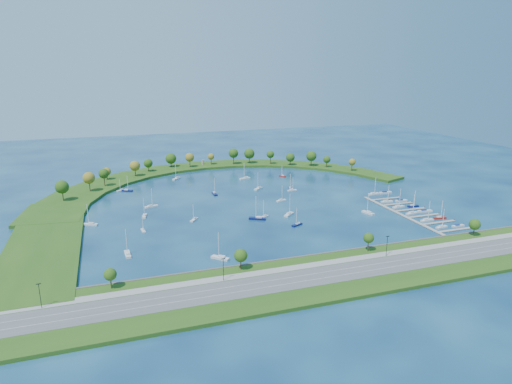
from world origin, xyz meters
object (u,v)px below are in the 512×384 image
object	(u,v)px
moored_boat_10	(290,188)
moored_boat_16	(258,188)
moored_boat_5	(143,230)
moored_boat_7	(144,216)
dock_system	(411,213)
docked_boat_10	(374,193)
moored_boat_12	(289,214)
moored_boat_18	(194,219)
moored_boat_14	(368,212)
moored_boat_19	(128,254)
docked_boat_5	(425,211)
moored_boat_2	(127,190)
moored_boat_11	(220,257)
moored_boat_13	(257,218)
docked_boat_8	(387,201)
harbor_tower	(203,162)
moored_boat_8	(297,224)
moored_boat_0	(282,176)
moored_boat_20	(90,224)
docked_boat_11	(385,192)
moored_boat_15	(215,193)
docked_boat_9	(401,201)
docked_boat_4	(412,213)
moored_boat_17	(281,200)
docked_boat_7	(413,206)
moored_boat_9	(264,217)
moored_boat_6	(151,206)
docked_boat_3	(440,217)
moored_boat_1	(245,178)
docked_boat_1	(458,226)
docked_boat_2	(427,220)
docked_boat_0	(442,226)
moored_boat_3	(177,178)
docked_boat_6	(398,206)
moored_boat_21	(292,190)

from	to	relation	value
moored_boat_10	moored_boat_16	world-z (taller)	moored_boat_16
moored_boat_5	moored_boat_7	world-z (taller)	moored_boat_7
dock_system	docked_boat_10	bearing A→B (deg)	86.71
moored_boat_12	moored_boat_18	world-z (taller)	moored_boat_12
moored_boat_14	moored_boat_18	world-z (taller)	moored_boat_14
moored_boat_19	docked_boat_10	bearing A→B (deg)	-75.78
docked_boat_5	moored_boat_16	bearing A→B (deg)	140.43
moored_boat_2	docked_boat_5	xyz separation A→B (m)	(176.35, -111.75, -0.20)
moored_boat_12	moored_boat_11	bearing A→B (deg)	-178.98
moored_boat_5	moored_boat_10	distance (m)	126.20
dock_system	moored_boat_13	bearing A→B (deg)	167.83
moored_boat_13	docked_boat_8	distance (m)	95.17
moored_boat_2	docked_boat_8	world-z (taller)	docked_boat_8
moored_boat_12	moored_boat_18	size ratio (longest dim) A/B	1.31
harbor_tower	dock_system	distance (m)	203.05
moored_boat_8	moored_boat_13	world-z (taller)	moored_boat_13
moored_boat_0	moored_boat_20	size ratio (longest dim) A/B	0.73
moored_boat_7	docked_boat_11	world-z (taller)	moored_boat_7
moored_boat_15	docked_boat_9	xyz separation A→B (m)	(116.96, -58.31, -0.28)
moored_boat_0	docked_boat_11	xyz separation A→B (m)	(51.51, -72.95, -0.13)
moored_boat_2	dock_system	bearing A→B (deg)	-8.80
docked_boat_4	docked_boat_10	size ratio (longest dim) A/B	1.02
docked_boat_5	moored_boat_13	bearing A→B (deg)	175.96
moored_boat_2	moored_boat_16	distance (m)	97.68
moored_boat_17	docked_boat_4	size ratio (longest dim) A/B	0.83
docked_boat_7	moored_boat_9	bearing A→B (deg)	178.99
moored_boat_0	moored_boat_6	xyz separation A→B (m)	(-113.98, -52.77, 0.09)
dock_system	docked_boat_3	xyz separation A→B (m)	(10.73, -13.47, 0.54)
moored_boat_17	moored_boat_20	size ratio (longest dim) A/B	0.85
moored_boat_1	harbor_tower	bearing A→B (deg)	-83.98
moored_boat_6	docked_boat_5	distance (m)	176.30
docked_boat_7	moored_boat_6	bearing A→B (deg)	166.46
docked_boat_1	docked_boat_2	xyz separation A→B (m)	(-10.48, 13.70, 0.35)
docked_boat_0	moored_boat_3	bearing A→B (deg)	117.74
moored_boat_8	docked_boat_3	distance (m)	88.69
moored_boat_16	moored_boat_2	bearing A→B (deg)	-54.44
moored_boat_17	moored_boat_14	bearing A→B (deg)	-62.71
moored_boat_7	moored_boat_8	xyz separation A→B (m)	(82.57, -44.33, -0.03)
moored_boat_1	moored_boat_10	distance (m)	47.79
docked_boat_6	docked_boat_11	world-z (taller)	docked_boat_6
moored_boat_21	docked_boat_6	bearing A→B (deg)	-56.08
docked_boat_6	moored_boat_2	bearing A→B (deg)	139.38
moored_boat_1	moored_boat_10	world-z (taller)	moored_boat_1
docked_boat_3	docked_boat_6	distance (m)	28.60
moored_boat_1	moored_boat_10	xyz separation A→B (m)	(22.45, -42.19, -0.05)
docked_boat_3	docked_boat_10	xyz separation A→B (m)	(-8.12, 58.88, 0.04)
moored_boat_3	docked_boat_4	distance (m)	187.02
moored_boat_3	docked_boat_1	size ratio (longest dim) A/B	1.69
moored_boat_6	docked_boat_11	distance (m)	166.72
moored_boat_2	moored_boat_19	bearing A→B (deg)	-67.71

